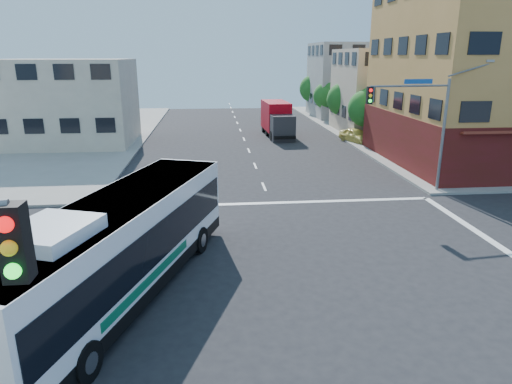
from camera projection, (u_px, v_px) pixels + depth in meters
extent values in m
plane|color=black|center=(302.00, 278.00, 17.70)|extent=(120.00, 120.00, 0.00)
cube|color=#581416|center=(503.00, 137.00, 36.64)|extent=(18.09, 15.08, 4.00)
cube|color=tan|center=(395.00, 91.00, 50.42)|extent=(12.00, 10.00, 9.00)
cube|color=gray|center=(356.00, 80.00, 63.62)|extent=(12.00, 10.00, 10.00)
cube|color=beige|center=(67.00, 103.00, 43.55)|extent=(12.00, 10.00, 8.00)
cylinder|color=slate|center=(443.00, 137.00, 28.00)|extent=(0.18, 0.18, 7.00)
cylinder|color=slate|center=(410.00, 86.00, 26.64)|extent=(5.01, 0.62, 0.12)
cube|color=black|center=(370.00, 95.00, 26.31)|extent=(0.32, 0.30, 1.00)
sphere|color=#FF0C0C|center=(371.00, 90.00, 26.06)|extent=(0.20, 0.20, 0.20)
sphere|color=yellow|center=(371.00, 96.00, 26.15)|extent=(0.20, 0.20, 0.20)
sphere|color=#19FF33|center=(370.00, 101.00, 26.23)|extent=(0.20, 0.20, 0.20)
cube|color=#154894|center=(418.00, 81.00, 26.66)|extent=(1.80, 0.22, 0.28)
cube|color=gray|center=(490.00, 61.00, 27.19)|extent=(0.50, 0.22, 0.14)
cube|color=black|center=(15.00, 243.00, 5.58)|extent=(0.32, 0.30, 1.00)
sphere|color=#FF0C0C|center=(5.00, 225.00, 5.33)|extent=(0.20, 0.20, 0.20)
sphere|color=yellow|center=(9.00, 248.00, 5.42)|extent=(0.20, 0.20, 0.20)
sphere|color=#19FF33|center=(13.00, 271.00, 5.50)|extent=(0.20, 0.20, 0.20)
cylinder|color=#371F14|center=(365.00, 133.00, 45.22)|extent=(0.28, 0.28, 1.92)
sphere|color=#1C5418|center=(366.00, 108.00, 44.53)|extent=(3.60, 3.60, 3.60)
sphere|color=#1C5418|center=(372.00, 99.00, 44.03)|extent=(2.52, 2.52, 2.52)
cylinder|color=#371F14|center=(342.00, 121.00, 52.84)|extent=(0.28, 0.28, 1.99)
sphere|color=#1C5418|center=(343.00, 99.00, 52.12)|extent=(3.80, 3.80, 3.80)
sphere|color=#1C5418|center=(348.00, 91.00, 51.60)|extent=(2.66, 2.66, 2.66)
cylinder|color=#371F14|center=(325.00, 113.00, 60.48)|extent=(0.28, 0.28, 1.89)
sphere|color=#1C5418|center=(326.00, 96.00, 59.82)|extent=(3.40, 3.40, 3.40)
sphere|color=#1C5418|center=(330.00, 89.00, 59.33)|extent=(2.38, 2.38, 2.38)
cylinder|color=#371F14|center=(312.00, 107.00, 68.09)|extent=(0.28, 0.28, 2.03)
sphere|color=#1C5418|center=(313.00, 89.00, 67.34)|extent=(4.00, 4.00, 4.00)
sphere|color=#1C5418|center=(316.00, 82.00, 66.80)|extent=(2.80, 2.80, 2.80)
cube|color=black|center=(123.00, 281.00, 16.23)|extent=(7.11, 13.54, 0.50)
cube|color=white|center=(119.00, 245.00, 15.84)|extent=(7.09, 13.51, 3.17)
cube|color=black|center=(119.00, 240.00, 15.79)|extent=(7.01, 13.16, 1.39)
cube|color=black|center=(190.00, 191.00, 21.96)|extent=(2.48, 0.93, 1.50)
cube|color=#E5590C|center=(189.00, 168.00, 21.67)|extent=(2.02, 0.76, 0.31)
cube|color=white|center=(116.00, 204.00, 15.41)|extent=(6.94, 13.24, 0.13)
cube|color=white|center=(50.00, 232.00, 12.23)|extent=(2.68, 2.96, 0.40)
cube|color=#09653F|center=(76.00, 269.00, 15.88)|extent=(2.04, 5.77, 0.31)
cube|color=#09653F|center=(152.00, 278.00, 15.23)|extent=(2.04, 5.77, 0.31)
cylinder|color=black|center=(144.00, 234.00, 20.51)|extent=(0.70, 1.20, 1.16)
cylinder|color=#99999E|center=(141.00, 234.00, 20.55)|extent=(0.23, 0.56, 0.58)
cylinder|color=black|center=(200.00, 240.00, 19.91)|extent=(0.70, 1.20, 1.16)
cylinder|color=#99999E|center=(203.00, 240.00, 19.88)|extent=(0.23, 0.56, 0.58)
cylinder|color=black|center=(1.00, 347.00, 12.57)|extent=(0.70, 1.20, 1.16)
cylinder|color=black|center=(86.00, 362.00, 11.97)|extent=(0.70, 1.20, 1.16)
cylinder|color=#99999E|center=(91.00, 363.00, 11.94)|extent=(0.23, 0.56, 0.58)
cube|color=#25262A|center=(282.00, 128.00, 45.94)|extent=(2.39, 2.29, 2.59)
cube|color=black|center=(284.00, 126.00, 44.93)|extent=(2.09, 0.18, 0.99)
cube|color=#AC0311|center=(276.00, 116.00, 49.29)|extent=(2.64, 5.68, 2.98)
cube|color=black|center=(278.00, 131.00, 48.60)|extent=(2.56, 8.05, 0.30)
cylinder|color=black|center=(272.00, 136.00, 46.21)|extent=(0.32, 1.01, 0.99)
cylinder|color=black|center=(292.00, 135.00, 46.50)|extent=(0.32, 1.01, 0.99)
cylinder|color=black|center=(267.00, 131.00, 48.94)|extent=(0.32, 1.01, 0.99)
cylinder|color=black|center=(286.00, 131.00, 49.23)|extent=(0.32, 1.01, 0.99)
cylinder|color=black|center=(263.00, 128.00, 51.30)|extent=(0.32, 1.01, 0.99)
cylinder|color=black|center=(282.00, 128.00, 51.59)|extent=(0.32, 1.01, 0.99)
imported|color=#DFCB5B|center=(356.00, 135.00, 45.25)|extent=(2.86, 4.40, 1.39)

